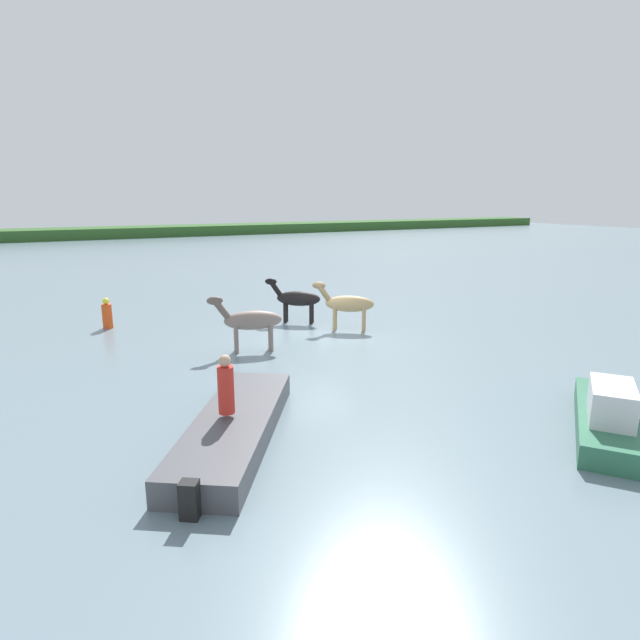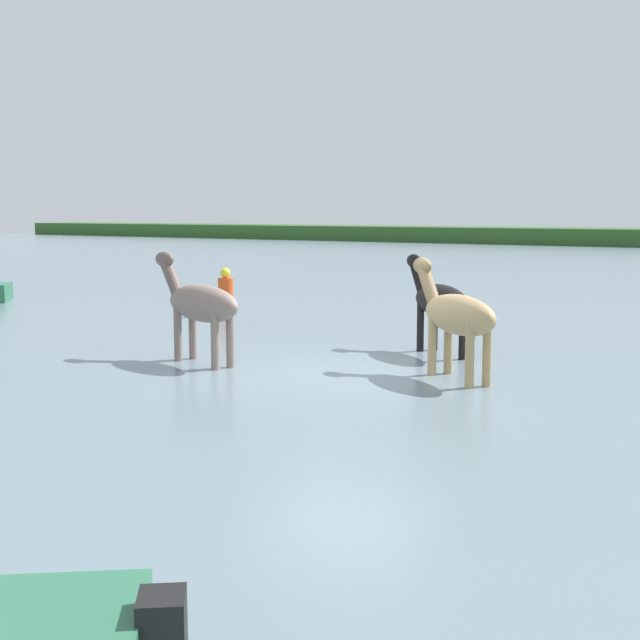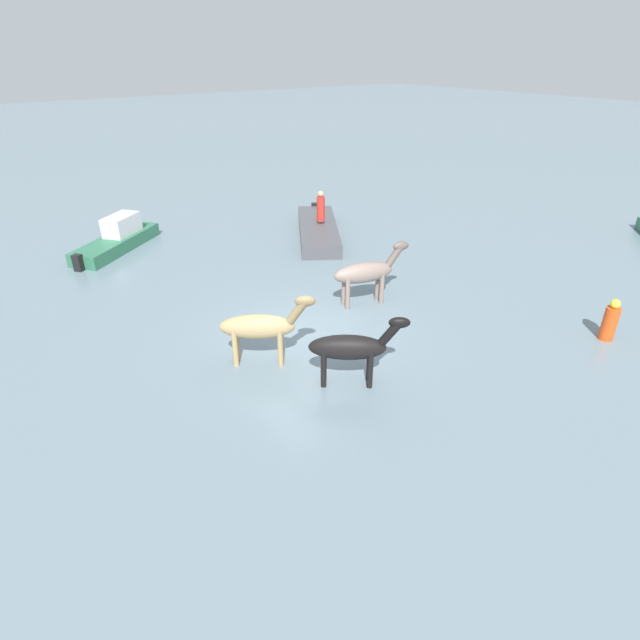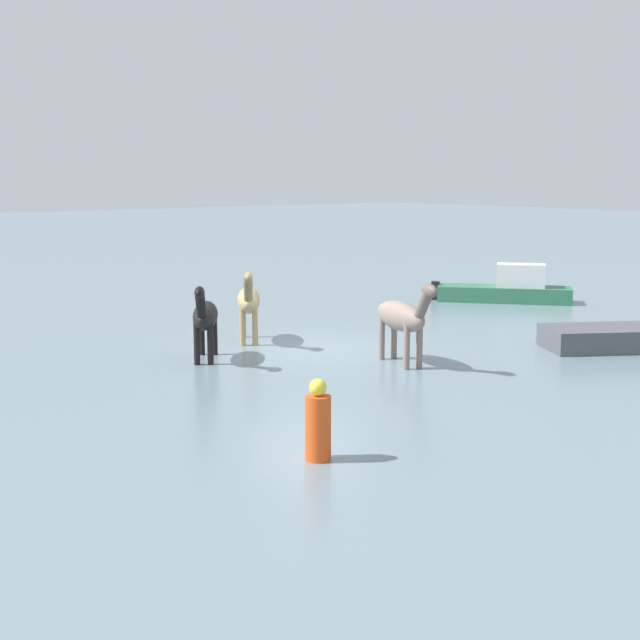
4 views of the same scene
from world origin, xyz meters
The scene contains 8 objects.
ground_plane centered at (0.00, 0.00, 0.00)m, with size 149.37×149.37×0.00m, color slate.
horse_dark_mare centered at (-2.46, -0.51, 0.99)m, with size 2.31×1.02×1.79m.
horse_rear_stallion centered at (1.61, 0.45, 0.97)m, with size 2.04×1.60×1.76m.
horse_dun_straggler centered at (0.47, 2.37, 0.93)m, with size 1.93×1.61×1.70m.
boat_tender_starboard centered at (-4.93, -6.23, 0.18)m, with size 4.03×5.14×0.76m.
boat_dinghy_port centered at (1.97, -9.48, 0.31)m, with size 3.86×3.35×1.32m.
person_boatman_standing centered at (-5.07, -6.24, 1.15)m, with size 0.32×0.32×1.19m.
buoy_channel_marker centered at (-6.13, 4.78, 0.51)m, with size 0.36×0.36×1.14m.
Camera 3 is at (6.62, 9.60, 6.71)m, focal length 28.62 mm.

